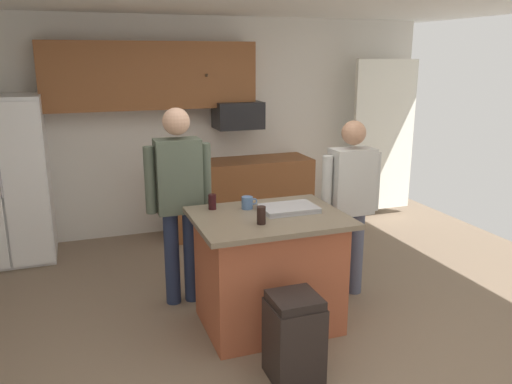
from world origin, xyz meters
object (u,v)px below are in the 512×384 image
microwave_over_range (238,115)px  trash_bin (294,337)px  person_elder_center (351,198)px  glass_short_whisky (261,215)px  refrigerator (6,180)px  mug_ceramic_white (247,203)px  kitchen_island (269,270)px  tumbler_amber (212,202)px  serving_tray (289,209)px  person_guest_right (179,193)px

microwave_over_range → trash_bin: (-0.60, -3.09, -1.15)m
person_elder_center → trash_bin: size_ratio=2.64×
microwave_over_range → trash_bin: microwave_over_range is taller
glass_short_whisky → refrigerator: bearing=129.2°
refrigerator → mug_ceramic_white: refrigerator is taller
mug_ceramic_white → trash_bin: 1.18m
refrigerator → kitchen_island: bearing=-46.8°
tumbler_amber → mug_ceramic_white: 0.29m
mug_ceramic_white → glass_short_whisky: 0.40m
kitchen_island → serving_tray: bearing=15.1°
kitchen_island → tumbler_amber: (-0.37, 0.31, 0.52)m
refrigerator → glass_short_whisky: size_ratio=13.05×
person_guest_right → trash_bin: (0.48, -1.37, -0.70)m
trash_bin → serving_tray: bearing=70.2°
kitchen_island → mug_ceramic_white: bearing=114.4°
kitchen_island → refrigerator: bearing=133.2°
mug_ceramic_white → person_elder_center: bearing=3.0°
refrigerator → person_elder_center: (2.98, -1.96, 0.04)m
microwave_over_range → tumbler_amber: bearing=-113.2°
kitchen_island → serving_tray: (0.19, 0.05, 0.48)m
microwave_over_range → person_guest_right: (-1.08, -1.71, -0.44)m
refrigerator → microwave_over_range: 2.66m
refrigerator → mug_ceramic_white: 2.83m
refrigerator → microwave_over_range: bearing=2.6°
mug_ceramic_white → serving_tray: size_ratio=0.30×
trash_bin → microwave_over_range: bearing=79.1°
person_elder_center → tumbler_amber: person_elder_center is taller
microwave_over_range → serving_tray: 2.37m
person_guest_right → tumbler_amber: person_guest_right is taller
kitchen_island → tumbler_amber: 0.71m
glass_short_whisky → serving_tray: bearing=35.9°
mug_ceramic_white → serving_tray: (0.29, -0.17, -0.03)m
serving_tray → trash_bin: serving_tray is taller
microwave_over_range → trash_bin: 3.35m
person_elder_center → tumbler_amber: 1.26m
refrigerator → microwave_over_range: refrigerator is taller
kitchen_island → trash_bin: kitchen_island is taller
mug_ceramic_white → serving_tray: bearing=-30.7°
refrigerator → tumbler_amber: refrigerator is taller
microwave_over_range → kitchen_island: size_ratio=0.48×
refrigerator → person_guest_right: refrigerator is taller
person_guest_right → glass_short_whisky: bearing=-13.5°
tumbler_amber → serving_tray: tumbler_amber is taller
person_guest_right → tumbler_amber: 0.39m
mug_ceramic_white → person_guest_right: bearing=139.2°
person_guest_right → microwave_over_range: bearing=105.4°
person_guest_right → trash_bin: size_ratio=2.84×
mug_ceramic_white → microwave_over_range: bearing=74.2°
person_guest_right → mug_ceramic_white: (0.48, -0.41, -0.02)m
microwave_over_range → person_elder_center: bearing=-79.6°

